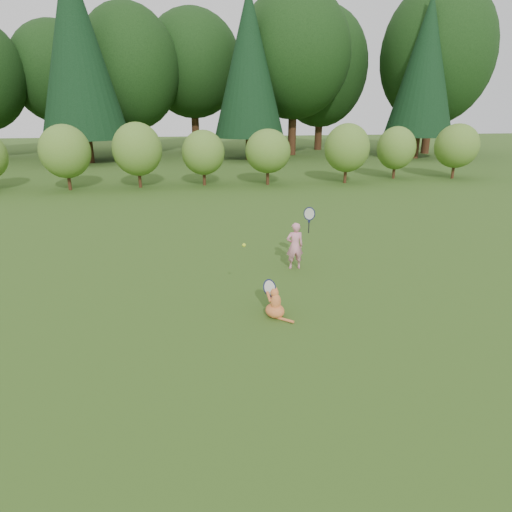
{
  "coord_description": "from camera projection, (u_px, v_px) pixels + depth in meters",
  "views": [
    {
      "loc": [
        -1.03,
        -6.69,
        3.32
      ],
      "look_at": [
        0.2,
        0.8,
        0.7
      ],
      "focal_mm": 30.0,
      "sensor_mm": 36.0,
      "label": 1
    }
  ],
  "objects": [
    {
      "name": "ground",
      "position": [
        252.0,
        309.0,
        7.48
      ],
      "size": [
        100.0,
        100.0,
        0.0
      ],
      "primitive_type": "plane",
      "color": "#2B4B15",
      "rests_on": "ground"
    },
    {
      "name": "shrub_row",
      "position": [
        208.0,
        154.0,
        19.15
      ],
      "size": [
        28.0,
        3.0,
        2.8
      ],
      "primitive_type": null,
      "color": "#567A26",
      "rests_on": "ground"
    },
    {
      "name": "woodland_backdrop",
      "position": [
        195.0,
        37.0,
        26.49
      ],
      "size": [
        48.0,
        10.0,
        15.0
      ],
      "primitive_type": null,
      "color": "black",
      "rests_on": "ground"
    },
    {
      "name": "child",
      "position": [
        295.0,
        245.0,
        9.22
      ],
      "size": [
        0.57,
        0.32,
        1.55
      ],
      "rotation": [
        0.0,
        0.0,
        3.15
      ],
      "color": "pink",
      "rests_on": "ground"
    },
    {
      "name": "cat",
      "position": [
        275.0,
        302.0,
        7.14
      ],
      "size": [
        0.5,
        0.8,
        0.69
      ],
      "rotation": [
        0.0,
        0.0,
        0.37
      ],
      "color": "orange",
      "rests_on": "ground"
    },
    {
      "name": "tennis_ball",
      "position": [
        244.0,
        245.0,
        7.14
      ],
      "size": [
        0.06,
        0.06,
        0.06
      ],
      "color": "#B2E71B",
      "rests_on": "ground"
    }
  ]
}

